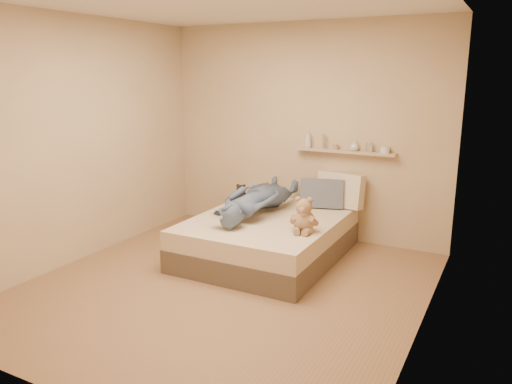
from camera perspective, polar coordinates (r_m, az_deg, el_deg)
The scene contains 10 objects.
room at distance 4.51m, azimuth -3.87°, elevation 4.49°, with size 3.80×3.80×3.80m.
bed at distance 5.56m, azimuth 1.35°, elevation -5.19°, with size 1.50×1.90×0.45m.
game_console at distance 5.06m, azimuth -4.35°, elevation -2.54°, with size 0.19×0.13×0.06m.
teddy_bear at distance 4.99m, azimuth 5.47°, elevation -2.90°, with size 0.30×0.30×0.37m.
dark_plush at distance 5.97m, azimuth -1.70°, elevation -0.47°, with size 0.17×0.17×0.26m.
pillow_cream at distance 5.98m, azimuth 9.63°, elevation 0.22°, with size 0.55×0.16×0.40m, color beige.
pillow_grey at distance 5.92m, azimuth 7.55°, elevation -0.15°, with size 0.50×0.14×0.34m, color slate.
person at distance 5.60m, azimuth 0.14°, elevation -0.71°, with size 0.55×1.50×0.36m, color #4B5C76.
wall_shelf at distance 5.97m, azimuth 10.07°, elevation 4.58°, with size 1.20×0.12×0.03m, color tan.
shelf_bottles at distance 5.96m, azimuth 10.18°, elevation 5.37°, with size 1.04×0.11×0.20m.
Camera 1 is at (2.34, -3.79, 2.00)m, focal length 35.00 mm.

